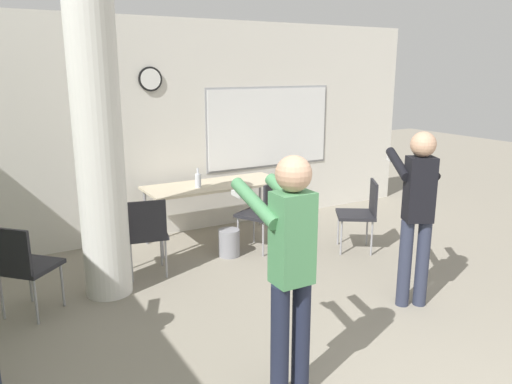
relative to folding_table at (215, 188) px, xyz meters
name	(u,v)px	position (x,y,z in m)	size (l,w,h in m)	color
wall_back	(166,130)	(-0.42, 0.58, 0.70)	(8.00, 0.15, 2.80)	silver
support_pillar	(99,154)	(-1.61, -0.90, 0.70)	(0.45, 0.45, 2.80)	silver
folding_table	(215,188)	(0.00, 0.00, 0.00)	(1.79, 0.70, 0.75)	beige
bottle_on_table	(198,180)	(-0.26, -0.07, 0.14)	(0.07, 0.07, 0.24)	silver
waste_bin	(229,243)	(-0.11, -0.60, -0.54)	(0.26, 0.26, 0.32)	gray
chair_table_left	(146,231)	(-1.14, -0.70, -0.19)	(0.52, 0.52, 0.87)	#232328
chair_near_pillar	(24,263)	(-2.36, -1.03, -0.19)	(0.62, 0.62, 0.87)	#232328
chair_mid_room	(362,210)	(1.37, -1.24, -0.19)	(0.61, 0.61, 0.87)	#232328
chair_table_right	(263,210)	(0.33, -0.65, -0.19)	(0.59, 0.59, 0.87)	#232328
person_playing_side	(417,205)	(0.81, -2.57, 0.27)	(0.55, 0.69, 1.65)	#2D3347
person_playing_front	(290,261)	(-0.96, -3.14, 0.29)	(0.36, 0.66, 1.67)	#1E2338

